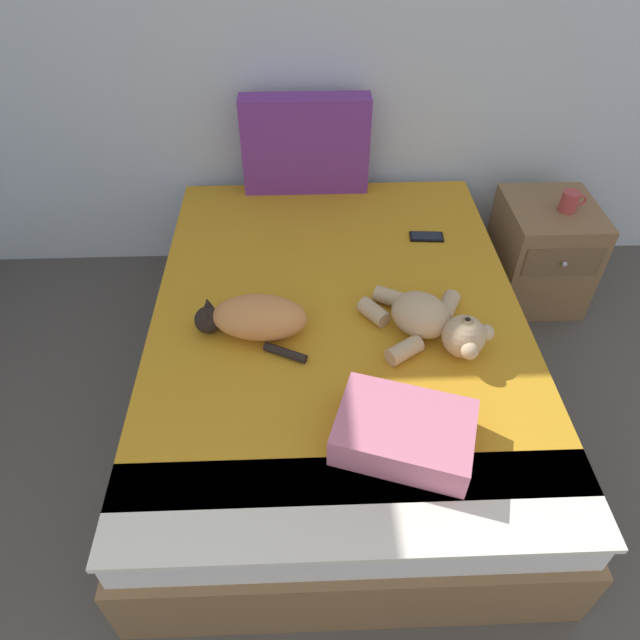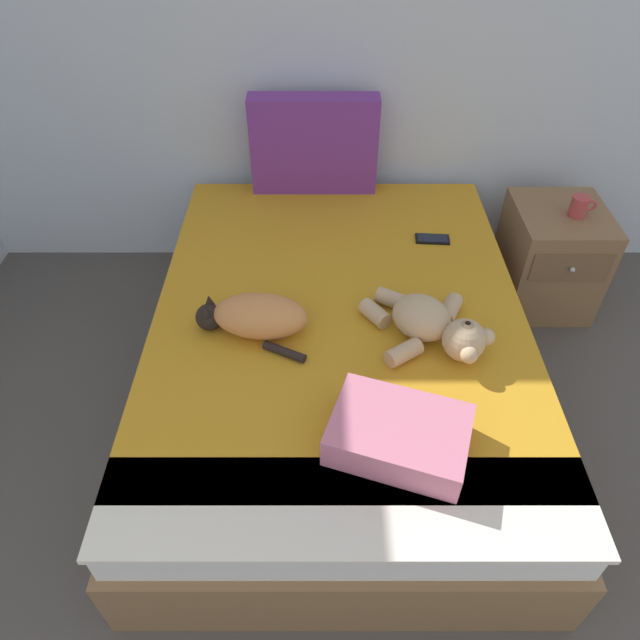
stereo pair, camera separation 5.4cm
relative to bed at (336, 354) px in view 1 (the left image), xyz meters
name	(u,v)px [view 1 (the left image)]	position (x,y,z in m)	size (l,w,h in m)	color
ground_plane	(383,573)	(0.12, -0.80, -0.25)	(9.94, 9.94, 0.00)	#4C4742
wall_back	(354,7)	(0.12, 1.07, 1.02)	(4.10, 0.06, 2.54)	silver
bed	(336,354)	(0.00, 0.00, 0.00)	(1.46, 1.96, 0.50)	olive
patterned_cushion	(306,145)	(-0.10, 0.90, 0.48)	(0.60, 0.12, 0.46)	#72338C
cat	(254,318)	(-0.31, -0.12, 0.32)	(0.42, 0.28, 0.15)	#D18447
teddy_bear	(432,322)	(0.33, -0.16, 0.32)	(0.46, 0.43, 0.16)	tan
cell_phone	(426,237)	(0.42, 0.46, 0.26)	(0.15, 0.08, 0.01)	black
throw_pillow	(404,432)	(0.16, -0.62, 0.31)	(0.40, 0.28, 0.11)	#D1728C
nightstand	(541,252)	(1.06, 0.65, 0.02)	(0.42, 0.49, 0.52)	olive
mug	(570,201)	(1.10, 0.62, 0.32)	(0.12, 0.08, 0.09)	#B23F3F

